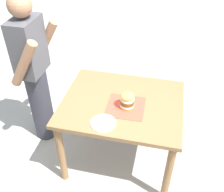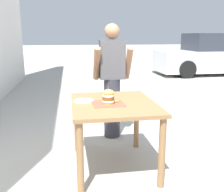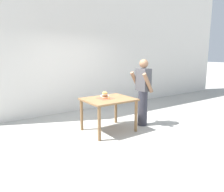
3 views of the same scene
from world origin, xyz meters
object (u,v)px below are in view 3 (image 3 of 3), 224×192
at_px(patio_table, 109,104).
at_px(pickle_spear, 108,98).
at_px(diner_across_table, 143,91).
at_px(side_plate_with_forks, 105,96).
at_px(parked_car_mid_block, 121,69).
at_px(sandwich, 105,95).

bearing_deg(patio_table, pickle_spear, -37.55).
relative_size(pickle_spear, diner_across_table, 0.04).
bearing_deg(pickle_spear, diner_across_table, 82.94).
bearing_deg(diner_across_table, side_plate_with_forks, -118.84).
relative_size(diner_across_table, parked_car_mid_block, 0.39).
height_order(sandwich, pickle_spear, sandwich).
relative_size(patio_table, side_plate_with_forks, 5.14).
relative_size(patio_table, sandwich, 5.82).
bearing_deg(diner_across_table, sandwich, -101.65).
distance_m(patio_table, pickle_spear, 0.14).
height_order(patio_table, pickle_spear, pickle_spear).
xyz_separation_m(side_plate_with_forks, diner_across_table, (0.47, 0.85, 0.09)).
distance_m(sandwich, side_plate_with_forks, 0.31).
distance_m(diner_across_table, parked_car_mid_block, 10.40).
distance_m(sandwich, parked_car_mid_block, 10.83).
height_order(pickle_spear, diner_across_table, diner_across_table).
distance_m(sandwich, diner_across_table, 1.03).
height_order(patio_table, sandwich, sandwich).
bearing_deg(side_plate_with_forks, patio_table, -17.14).
bearing_deg(patio_table, parked_car_mid_block, 141.62).
height_order(sandwich, side_plate_with_forks, sandwich).
height_order(patio_table, diner_across_table, diner_across_table).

